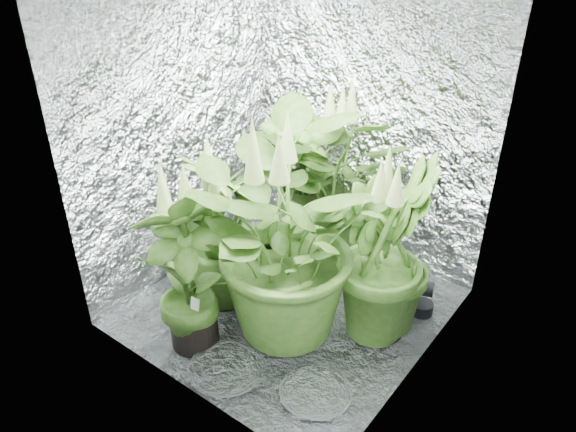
# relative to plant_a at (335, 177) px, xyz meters

# --- Properties ---
(ground) EXTENTS (1.60, 1.60, 0.00)m
(ground) POSITION_rel_plant_a_xyz_m (0.12, -0.64, -0.56)
(ground) COLOR silver
(ground) RESTS_ON ground
(walls) EXTENTS (1.62, 1.62, 2.00)m
(walls) POSITION_rel_plant_a_xyz_m (0.12, -0.64, 0.44)
(walls) COLOR silver
(walls) RESTS_ON ground
(plant_a) EXTENTS (1.16, 1.16, 1.18)m
(plant_a) POSITION_rel_plant_a_xyz_m (0.00, 0.00, 0.00)
(plant_a) COLOR black
(plant_a) RESTS_ON ground
(plant_b) EXTENTS (0.74, 0.74, 1.08)m
(plant_b) POSITION_rel_plant_a_xyz_m (-0.19, -0.09, -0.06)
(plant_b) COLOR black
(plant_b) RESTS_ON ground
(plant_c) EXTENTS (0.57, 0.57, 1.10)m
(plant_c) POSITION_rel_plant_a_xyz_m (0.64, -0.49, -0.05)
(plant_c) COLOR black
(plant_c) RESTS_ON ground
(plant_d) EXTENTS (0.62, 0.62, 1.01)m
(plant_d) POSITION_rel_plant_a_xyz_m (-0.25, -0.80, -0.10)
(plant_d) COLOR black
(plant_d) RESTS_ON ground
(plant_e) EXTENTS (1.30, 1.30, 1.27)m
(plant_e) POSITION_rel_plant_a_xyz_m (0.19, -0.84, 0.04)
(plant_e) COLOR black
(plant_e) RESTS_ON ground
(plant_f) EXTENTS (0.69, 0.69, 1.05)m
(plant_f) POSITION_rel_plant_a_xyz_m (-0.11, -1.18, -0.07)
(plant_f) COLOR black
(plant_f) RESTS_ON ground
(circulation_fan) EXTENTS (0.17, 0.26, 0.32)m
(circulation_fan) POSITION_rel_plant_a_xyz_m (0.74, -0.23, -0.43)
(circulation_fan) COLOR black
(circulation_fan) RESTS_ON ground
(plant_label) EXTENTS (0.05, 0.03, 0.08)m
(plant_label) POSITION_rel_plant_a_xyz_m (-0.05, -1.21, -0.26)
(plant_label) COLOR white
(plant_label) RESTS_ON plant_f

